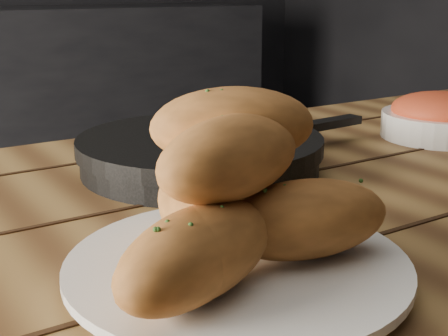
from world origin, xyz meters
TOP-DOWN VIEW (x-y plane):
  - table at (0.15, -0.41)m, footprint 1.63×0.89m
  - plate at (-0.03, -0.52)m, footprint 0.28×0.28m
  - bread_rolls at (-0.04, -0.52)m, footprint 0.27×0.23m
  - skillet at (0.11, -0.22)m, footprint 0.45×0.32m
  - bowl at (0.52, -0.27)m, footprint 0.18×0.18m

SIDE VIEW (x-z plane):
  - table at x=0.15m, z-range 0.28..1.03m
  - plate at x=-0.03m, z-range 0.75..0.77m
  - skillet at x=0.11m, z-range 0.75..0.80m
  - bowl at x=0.52m, z-range 0.75..0.82m
  - bread_rolls at x=-0.04m, z-range 0.75..0.89m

